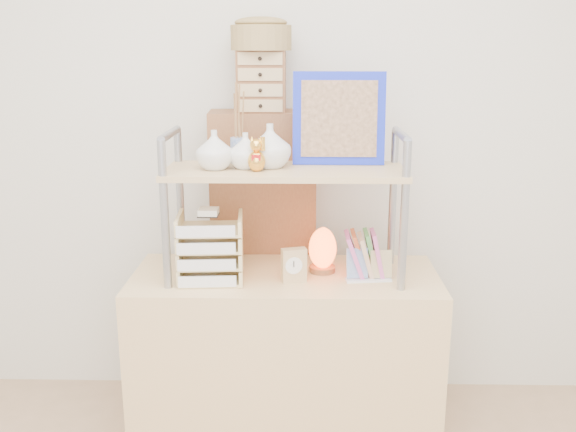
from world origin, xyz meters
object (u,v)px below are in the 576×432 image
object	(u,v)px
cabinet	(264,262)
salt_lamp	(322,249)
desk	(285,361)
letter_tray	(210,252)

from	to	relation	value
cabinet	salt_lamp	xyz separation A→B (m)	(0.25, -0.33, 0.17)
desk	cabinet	world-z (taller)	cabinet
letter_tray	desk	bearing A→B (deg)	13.01
letter_tray	cabinet	bearing A→B (deg)	67.99
desk	salt_lamp	world-z (taller)	salt_lamp
cabinet	letter_tray	size ratio (longest dim) A/B	4.77
cabinet	letter_tray	world-z (taller)	cabinet
desk	letter_tray	distance (m)	0.57
letter_tray	salt_lamp	world-z (taller)	letter_tray
cabinet	salt_lamp	bearing A→B (deg)	-55.97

